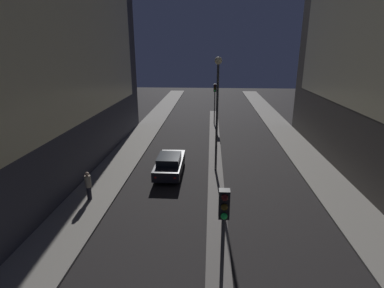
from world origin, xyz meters
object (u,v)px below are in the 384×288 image
pedestrian_on_left_sidewalk (88,185)px  traffic_light_near (223,229)px  street_lamp (217,97)px  traffic_light_mid (215,95)px  car_left_lane (170,164)px

pedestrian_on_left_sidewalk → traffic_light_near: bearing=-46.0°
pedestrian_on_left_sidewalk → street_lamp: bearing=33.1°
traffic_light_mid → pedestrian_on_left_sidewalk: bearing=-111.4°
traffic_light_near → car_left_lane: bearing=105.2°
traffic_light_near → traffic_light_mid: same height
traffic_light_near → street_lamp: (0.00, 12.81, 1.95)m
traffic_light_mid → car_left_lane: traffic_light_mid is taller
traffic_light_near → pedestrian_on_left_sidewalk: 11.22m
traffic_light_mid → car_left_lane: bearing=-102.6°
traffic_light_near → street_lamp: 12.96m
traffic_light_mid → car_left_lane: 15.56m
street_lamp → traffic_light_mid: bearing=90.0°
traffic_light_mid → traffic_light_near: bearing=-90.0°
traffic_light_mid → pedestrian_on_left_sidewalk: traffic_light_mid is taller
traffic_light_near → street_lamp: street_lamp is taller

